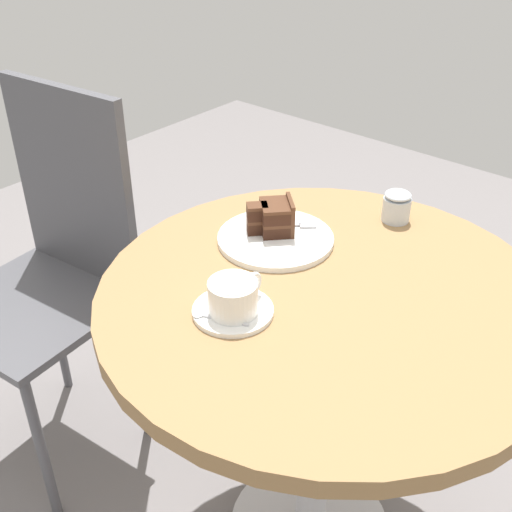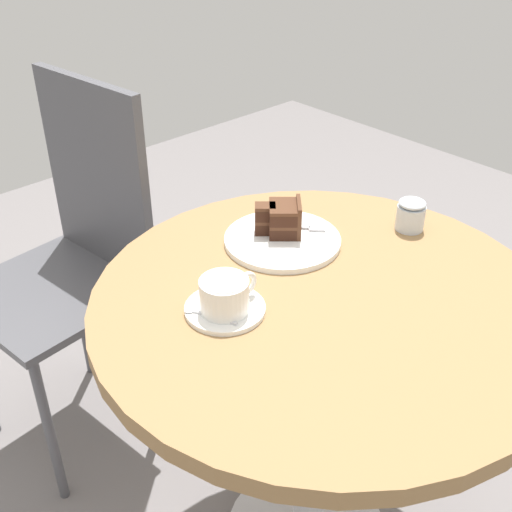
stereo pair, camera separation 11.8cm
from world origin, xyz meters
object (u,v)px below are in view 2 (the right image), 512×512
Objects in this scene: cake_slice at (282,219)px; sugar_pot at (411,214)px; saucer at (225,309)px; fork at (300,227)px; napkin at (287,244)px; coffee_cup at (225,294)px; cafe_chair at (76,244)px; teaspoon at (204,314)px; cake_plate at (282,240)px.

sugar_pot is at bearing -35.08° from cake_slice.
fork reaches higher than saucer.
napkin is (-0.01, -0.03, -0.04)m from cake_slice.
cafe_chair is at bearing 87.28° from coffee_cup.
coffee_cup reaches higher than fork.
coffee_cup is 1.67× the size of sugar_pot.
fork reaches higher than teaspoon.
fork reaches higher than napkin.
saucer is at bearing -113.25° from fork.
teaspoon is 0.51m from sugar_pot.
sugar_pot reaches higher than fork.
cake_plate is 1.38× the size of napkin.
cake_slice reaches higher than sugar_pot.
cake_slice is 0.27m from sugar_pot.
teaspoon is 1.36× the size of sugar_pot.
cake_slice reaches higher than saucer.
coffee_cup is 0.05m from teaspoon.
napkin is at bearing -81.12° from cake_plate.
saucer is 0.47m from sugar_pot.
cake_plate is 0.05m from fork.
cake_plate is 0.56m from cafe_chair.
coffee_cup is 0.26m from cake_plate.
teaspoon reaches higher than cake_plate.
cake_plate is 3.43× the size of sugar_pot.
cafe_chair reaches higher than cake_slice.
saucer is 1.22× the size of coffee_cup.
fork is at bearing -20.07° from cake_slice.
teaspoon is 0.31m from cake_slice.
coffee_cup is at bearing -159.82° from napkin.
cake_slice reaches higher than coffee_cup.
coffee_cup is at bearing -8.95° from cafe_chair.
fork is at bearing -96.40° from teaspoon.
saucer is 1.50× the size of teaspoon.
cake_plate is 0.25× the size of cafe_chair.
napkin is at bearing -96.33° from teaspoon.
teaspoon is at bearing 162.19° from coffee_cup.
teaspoon is (-0.04, 0.01, 0.01)m from saucer.
fork reaches higher than cake_plate.
teaspoon is at bearing -12.75° from cafe_chair.
teaspoon is 0.10× the size of cafe_chair.
cafe_chair is at bearing 87.52° from saucer.
saucer is at bearing 62.23° from coffee_cup.
fork is 0.23m from sugar_pot.
cake_slice is (0.29, 0.10, 0.03)m from teaspoon.
cake_slice reaches higher than teaspoon.
cake_slice is at bearing -151.80° from fork.
saucer is 0.04m from coffee_cup.
teaspoon is (-0.04, 0.01, -0.03)m from coffee_cup.
sugar_pot is (0.23, -0.13, 0.03)m from napkin.
teaspoon is 0.61m from cafe_chair.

